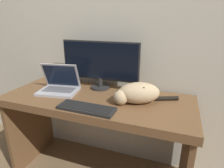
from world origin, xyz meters
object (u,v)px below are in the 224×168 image
object	(u,v)px
external_keyboard	(86,108)
cat	(137,93)
laptop	(59,86)
monitor	(100,63)

from	to	relation	value
external_keyboard	cat	size ratio (longest dim) A/B	0.89
laptop	cat	bearing A→B (deg)	-9.32
laptop	external_keyboard	xyz separation A→B (m)	(0.37, -0.23, -0.04)
monitor	external_keyboard	size ratio (longest dim) A/B	1.70
monitor	external_keyboard	bearing A→B (deg)	-80.12
cat	external_keyboard	bearing A→B (deg)	-165.60
monitor	external_keyboard	world-z (taller)	monitor
monitor	laptop	bearing A→B (deg)	-147.36
external_keyboard	cat	world-z (taller)	cat
monitor	cat	world-z (taller)	monitor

